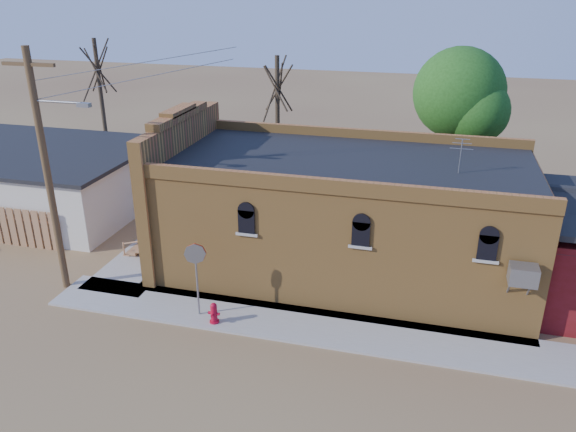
% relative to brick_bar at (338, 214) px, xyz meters
% --- Properties ---
extents(ground, '(120.00, 120.00, 0.00)m').
position_rel_brick_bar_xyz_m(ground, '(-1.64, -5.49, -2.34)').
color(ground, brown).
rests_on(ground, ground).
extents(sidewalk_south, '(19.00, 2.20, 0.08)m').
position_rel_brick_bar_xyz_m(sidewalk_south, '(-0.14, -4.59, -2.30)').
color(sidewalk_south, '#9E9991').
rests_on(sidewalk_south, ground).
extents(sidewalk_west, '(2.60, 10.00, 0.08)m').
position_rel_brick_bar_xyz_m(sidewalk_west, '(-7.94, 0.51, -2.30)').
color(sidewalk_west, '#9E9991').
rests_on(sidewalk_west, ground).
extents(brick_bar, '(16.40, 7.97, 6.30)m').
position_rel_brick_bar_xyz_m(brick_bar, '(0.00, 0.00, 0.00)').
color(brick_bar, '#BD803A').
rests_on(brick_bar, ground).
extents(wood_fence, '(5.20, 0.10, 1.80)m').
position_rel_brick_bar_xyz_m(wood_fence, '(-14.44, -1.69, -1.44)').
color(wood_fence, '#9F7347').
rests_on(wood_fence, ground).
extents(utility_pole, '(3.12, 0.26, 9.00)m').
position_rel_brick_bar_xyz_m(utility_pole, '(-9.79, -4.29, 2.43)').
color(utility_pole, '#49371D').
rests_on(utility_pole, ground).
extents(tree_bare_near, '(2.80, 2.80, 7.65)m').
position_rel_brick_bar_xyz_m(tree_bare_near, '(-4.64, 7.51, 3.62)').
color(tree_bare_near, '#443826').
rests_on(tree_bare_near, ground).
extents(tree_bare_far, '(2.80, 2.80, 8.16)m').
position_rel_brick_bar_xyz_m(tree_bare_far, '(-15.64, 8.51, 4.02)').
color(tree_bare_far, '#443826').
rests_on(tree_bare_far, ground).
extents(tree_leafy, '(4.40, 4.40, 8.15)m').
position_rel_brick_bar_xyz_m(tree_leafy, '(4.36, 8.01, 3.59)').
color(tree_leafy, '#443826').
rests_on(tree_leafy, ground).
extents(fire_hydrant, '(0.42, 0.39, 0.76)m').
position_rel_brick_bar_xyz_m(fire_hydrant, '(-3.31, -5.28, -1.89)').
color(fire_hydrant, '#AF0A23').
rests_on(fire_hydrant, sidewalk_south).
extents(stop_sign, '(0.72, 0.32, 2.75)m').
position_rel_brick_bar_xyz_m(stop_sign, '(-4.02, -4.92, -0.15)').
color(stop_sign, gray).
rests_on(stop_sign, sidewalk_south).
extents(trash_barrel, '(0.56, 0.56, 0.85)m').
position_rel_brick_bar_xyz_m(trash_barrel, '(-6.94, -2.89, -1.83)').
color(trash_barrel, navy).
rests_on(trash_barrel, sidewalk_west).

